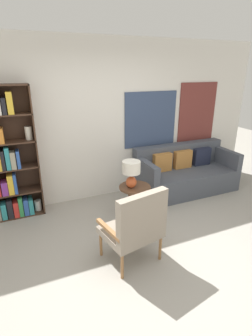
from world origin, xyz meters
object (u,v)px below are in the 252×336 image
bookshelf (8,160)px  side_table (135,190)px  table_lamp (131,171)px  armchair (136,224)px  couch (185,173)px

bookshelf → side_table: 1.95m
table_lamp → bookshelf: bearing=154.9°
bookshelf → armchair: 2.21m
table_lamp → armchair: bearing=-111.1°
side_table → couch: bearing=22.3°
bookshelf → couch: size_ratio=1.07×
side_table → table_lamp: (-0.07, -0.01, 0.33)m
bookshelf → couch: bookshelf is taller
armchair → side_table: 1.07m
side_table → table_lamp: size_ratio=1.23×
bookshelf → armchair: (1.29, -1.75, -0.40)m
bookshelf → side_table: size_ratio=3.88×
armchair → side_table: size_ratio=1.86×
armchair → table_lamp: bearing=68.9°
couch → table_lamp: size_ratio=4.48×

